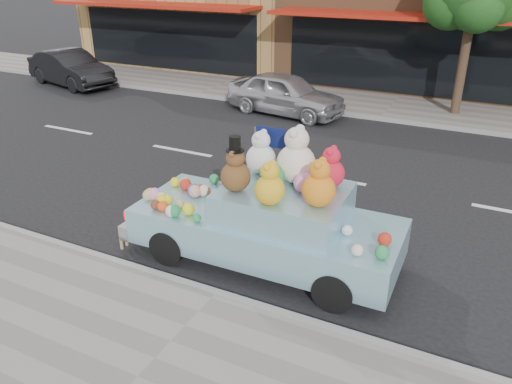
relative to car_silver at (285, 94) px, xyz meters
The scene contains 8 objects.
ground 5.33m from the car_silver, 56.07° to the right, with size 120.00×120.00×0.00m, color black.
near_sidewalk 11.30m from the car_silver, 74.82° to the right, with size 60.00×3.00×0.12m, color gray.
far_sidewalk 3.68m from the car_silver, 35.52° to the left, with size 60.00×3.00×0.12m, color gray.
near_kerb 9.86m from the car_silver, 72.54° to the right, with size 60.00×0.12×0.13m, color gray.
far_kerb 3.07m from the car_silver, 11.64° to the left, with size 60.00×0.12×0.13m, color gray.
car_silver is the anchor object (origin of this frame).
car_dark 9.13m from the car_silver, behind, with size 1.44×4.12×1.36m, color black.
art_car 8.72m from the car_silver, 68.62° to the right, with size 4.52×1.84×2.26m.
Camera 1 is at (3.19, -10.14, 4.56)m, focal length 35.00 mm.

